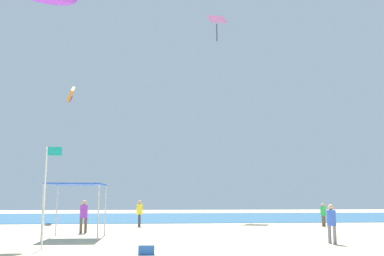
% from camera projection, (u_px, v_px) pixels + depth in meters
% --- Properties ---
extents(ground, '(110.00, 110.00, 0.10)m').
position_uv_depth(ground, '(221.00, 246.00, 17.96)').
color(ground, beige).
extents(ocean_strip, '(110.00, 23.43, 0.03)m').
position_uv_depth(ocean_strip, '(181.00, 217.00, 44.50)').
color(ocean_strip, '#28608C').
rests_on(ocean_strip, ground).
extents(canopy_tent, '(2.60, 3.01, 2.66)m').
position_uv_depth(canopy_tent, '(77.00, 187.00, 21.34)').
color(canopy_tent, '#B2B2B7').
rests_on(canopy_tent, ground).
extents(person_near_tent, '(0.38, 0.38, 1.60)m').
position_uv_depth(person_near_tent, '(323.00, 213.00, 29.72)').
color(person_near_tent, brown).
rests_on(person_near_tent, ground).
extents(person_leftmost, '(0.43, 0.48, 1.80)m').
position_uv_depth(person_leftmost, '(139.00, 211.00, 29.69)').
color(person_leftmost, '#33384C').
rests_on(person_leftmost, ground).
extents(person_rightmost, '(0.40, 0.43, 1.68)m').
position_uv_depth(person_rightmost, '(331.00, 220.00, 18.46)').
color(person_rightmost, slate).
rests_on(person_rightmost, ground).
extents(person_far_shore, '(0.43, 0.43, 1.82)m').
position_uv_depth(person_far_shore, '(84.00, 214.00, 24.13)').
color(person_far_shore, brown).
rests_on(person_far_shore, ground).
extents(banner_flag, '(0.61, 0.06, 3.96)m').
position_uv_depth(banner_flag, '(47.00, 187.00, 16.67)').
color(banner_flag, silver).
rests_on(banner_flag, ground).
extents(cooler_box, '(0.57, 0.37, 0.35)m').
position_uv_depth(cooler_box, '(146.00, 249.00, 14.84)').
color(cooler_box, blue).
rests_on(cooler_box, ground).
extents(kite_diamond_pink, '(2.59, 2.60, 2.88)m').
position_uv_depth(kite_diamond_pink, '(217.00, 20.00, 49.16)').
color(kite_diamond_pink, pink).
extents(kite_parafoil_orange, '(1.12, 3.79, 2.34)m').
position_uv_depth(kite_parafoil_orange, '(71.00, 94.00, 40.98)').
color(kite_parafoil_orange, orange).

